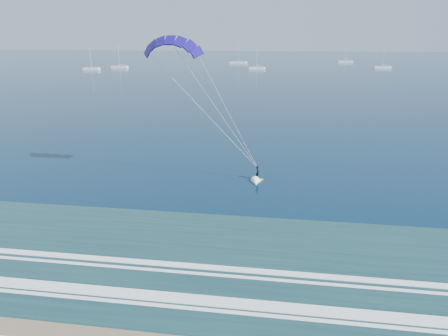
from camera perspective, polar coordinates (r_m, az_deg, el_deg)
kitesurfer_rig at (r=45.45m, az=-1.20°, el=8.64°), size 14.40×6.15×17.94m
sailboat_0 at (r=219.76m, az=-18.39°, el=13.30°), size 8.45×2.40×11.52m
sailboat_1 at (r=228.66m, az=-14.68°, el=13.80°), size 8.83×2.40×12.11m
sailboat_2 at (r=258.27m, az=2.04°, el=14.83°), size 10.88×2.40×14.37m
sailboat_3 at (r=214.14m, az=4.70°, el=14.03°), size 8.00×2.40×11.20m
sailboat_4 at (r=279.07m, az=16.93°, el=14.35°), size 9.05×2.40×12.26m
sailboat_5 at (r=235.50m, az=21.71°, el=13.23°), size 8.44×2.40×11.56m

